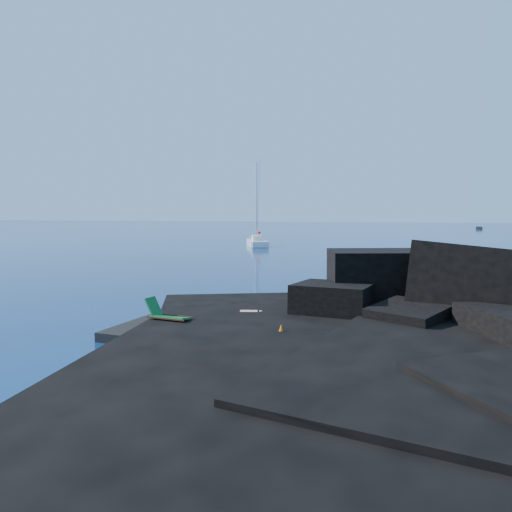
{
  "coord_description": "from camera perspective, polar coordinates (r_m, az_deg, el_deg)",
  "views": [
    {
      "loc": [
        10.36,
        -17.57,
        4.75
      ],
      "look_at": [
        2.21,
        11.79,
        2.0
      ],
      "focal_mm": 35.0,
      "sensor_mm": 36.0,
      "label": 1
    }
  ],
  "objects": [
    {
      "name": "ground",
      "position": [
        20.94,
        -14.76,
        -8.13
      ],
      "size": [
        400.0,
        400.0,
        0.0
      ],
      "primitive_type": "plane",
      "color": "black",
      "rests_on": "ground"
    },
    {
      "name": "headland",
      "position": [
        21.27,
        22.47,
        -8.14
      ],
      "size": [
        24.0,
        24.0,
        3.6
      ],
      "primitive_type": null,
      "color": "black",
      "rests_on": "ground"
    },
    {
      "name": "beach",
      "position": [
        19.58,
        -2.41,
        -8.89
      ],
      "size": [
        9.08,
        6.86,
        0.7
      ],
      "primitive_type": "cube",
      "rotation": [
        0.0,
        0.0,
        -0.1
      ],
      "color": "black",
      "rests_on": "ground"
    },
    {
      "name": "surf_foam",
      "position": [
        23.68,
        2.13,
        -6.42
      ],
      "size": [
        10.0,
        8.0,
        0.06
      ],
      "primitive_type": null,
      "color": "white",
      "rests_on": "ground"
    },
    {
      "name": "sailboat",
      "position": [
        68.7,
        0.13,
        1.19
      ],
      "size": [
        6.15,
        11.04,
        11.48
      ],
      "primitive_type": null,
      "rotation": [
        0.0,
        0.0,
        0.37
      ],
      "color": "silver",
      "rests_on": "ground"
    },
    {
      "name": "deck_chair",
      "position": [
        19.38,
        -9.81,
        -6.26
      ],
      "size": [
        1.8,
        1.0,
        1.17
      ],
      "primitive_type": null,
      "rotation": [
        0.0,
        0.0,
        -0.15
      ],
      "color": "#176A2F",
      "rests_on": "beach"
    },
    {
      "name": "towel",
      "position": [
        20.79,
        -0.84,
        -6.99
      ],
      "size": [
        2.09,
        1.35,
        0.05
      ],
      "primitive_type": "cube",
      "rotation": [
        0.0,
        0.0,
        0.24
      ],
      "color": "silver",
      "rests_on": "beach"
    },
    {
      "name": "sunbather",
      "position": [
        20.76,
        -0.84,
        -6.56
      ],
      "size": [
        1.9,
        0.92,
        0.27
      ],
      "primitive_type": null,
      "rotation": [
        0.0,
        0.0,
        0.24
      ],
      "color": "#E89C7A",
      "rests_on": "towel"
    },
    {
      "name": "marker_cone",
      "position": [
        17.4,
        2.89,
        -8.63
      ],
      "size": [
        0.44,
        0.44,
        0.51
      ],
      "primitive_type": "cone",
      "rotation": [
        0.0,
        0.0,
        -0.4
      ],
      "color": "orange",
      "rests_on": "beach"
    },
    {
      "name": "distant_boat_a",
      "position": [
        145.14,
        24.13,
        2.83
      ],
      "size": [
        2.14,
        5.11,
        0.66
      ],
      "primitive_type": "cube",
      "rotation": [
        0.0,
        0.0,
        -0.12
      ],
      "color": "#29282E",
      "rests_on": "ground"
    }
  ]
}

